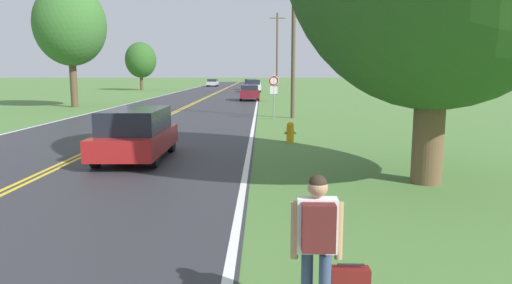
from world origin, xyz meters
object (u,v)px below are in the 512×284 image
Objects in this scene: tree_mid_treeline at (141,60)px; car_dark_blue_suv_mid_far at (250,84)px; fire_hydrant at (290,132)px; car_white_van_mid_near at (253,85)px; car_red_hatchback_nearest at (136,133)px; hitchhiker_person at (317,234)px; traffic_sign at (274,86)px; tree_left_verge at (70,25)px; car_maroon_sedan_approaching at (249,92)px; car_silver_hatchback_receding at (213,82)px.

tree_mid_treeline reaches higher than car_dark_blue_suv_mid_far.
fire_hydrant is 0.18× the size of car_white_van_mid_near.
hitchhiker_person is at bearing 24.98° from car_red_hatchback_nearest.
car_dark_blue_suv_mid_far is at bearing 93.22° from fire_hydrant.
car_red_hatchback_nearest is (-5.12, -3.57, 0.43)m from fire_hydrant.
traffic_sign is at bearing -65.94° from tree_mid_treeline.
traffic_sign is 0.27× the size of tree_left_verge.
car_red_hatchback_nearest is at bearing -145.12° from fire_hydrant.
tree_left_verge is at bearing -22.44° from car_dark_blue_suv_mid_far.
car_maroon_sedan_approaching is 41.57m from car_silver_hatchback_receding.
car_white_van_mid_near is at bearing 177.08° from car_maroon_sedan_approaching.
tree_mid_treeline is 1.68× the size of car_dark_blue_suv_mid_far.
tree_left_verge is at bearing -28.93° from car_white_van_mid_near.
car_white_van_mid_near is at bearing 175.86° from car_red_hatchback_nearest.
car_maroon_sedan_approaching is at bearing -2.26° from car_white_van_mid_near.
car_maroon_sedan_approaching is (16.93, -24.73, -3.68)m from tree_mid_treeline.
tree_left_verge is at bearing -61.06° from car_maroon_sedan_approaching.
car_white_van_mid_near is (-2.32, 44.76, 0.47)m from fire_hydrant.
fire_hydrant is 0.12× the size of tree_mid_treeline.
tree_left_verge reaches higher than tree_mid_treeline.
tree_mid_treeline reaches higher than traffic_sign.
fire_hydrant is at bearing -69.27° from tree_mid_treeline.
hitchhiker_person is 0.66× the size of traffic_sign.
car_red_hatchback_nearest is at bearing -63.33° from tree_left_verge.
traffic_sign is at bearing 92.90° from fire_hydrant.
car_white_van_mid_near is at bearing 2.97° from hitchhiker_person.
car_white_van_mid_near is at bearing -158.54° from car_silver_hatchback_receding.
car_maroon_sedan_approaching is 0.95× the size of car_dark_blue_suv_mid_far.
car_white_van_mid_near is (0.05, 18.51, 0.11)m from car_maroon_sedan_approaching.
car_maroon_sedan_approaching is at bearing 31.70° from tree_left_verge.
car_silver_hatchback_receding is at bearing 83.53° from tree_left_verge.
fire_hydrant is 0.21× the size of car_maroon_sedan_approaching.
traffic_sign is 18.49m from tree_left_verge.
tree_left_verge is at bearing 131.64° from fire_hydrant.
traffic_sign reaches higher than car_dark_blue_suv_mid_far.
car_dark_blue_suv_mid_far is at bearing 93.28° from traffic_sign.
traffic_sign reaches higher than hitchhiker_person.
tree_mid_treeline is at bearing 95.85° from tree_left_verge.
car_red_hatchback_nearest reaches higher than car_maroon_sedan_approaching.
fire_hydrant is at bearing -48.36° from tree_left_verge.
car_maroon_sedan_approaching reaches higher than car_silver_hatchback_receding.
car_red_hatchback_nearest is at bearing -174.09° from car_silver_hatchback_receding.
tree_left_verge is 2.24× the size of car_dark_blue_suv_mid_far.
hitchhiker_person reaches higher than car_dark_blue_suv_mid_far.
hitchhiker_person is 10.61m from car_red_hatchback_nearest.
car_dark_blue_suv_mid_far is (-0.57, 26.07, 0.09)m from car_maroon_sedan_approaching.
traffic_sign is 0.64× the size of car_maroon_sedan_approaching.
traffic_sign is 36.07m from car_white_van_mid_near.
hitchhiker_person is 66.89m from tree_mid_treeline.
car_red_hatchback_nearest is 1.09× the size of car_silver_hatchback_receding.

